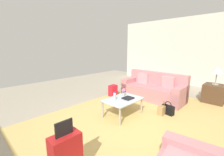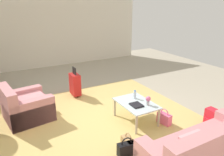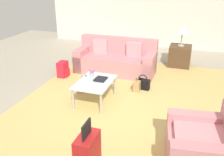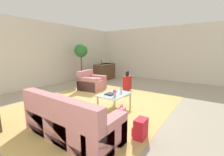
% 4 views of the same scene
% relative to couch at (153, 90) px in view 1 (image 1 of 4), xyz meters
% --- Properties ---
extents(ground_plane, '(12.00, 12.00, 0.00)m').
position_rel_couch_xyz_m(ground_plane, '(2.19, 0.60, -0.31)').
color(ground_plane, '#A89E89').
extents(wall_left, '(0.12, 8.00, 3.10)m').
position_rel_couch_xyz_m(wall_left, '(-2.87, 0.60, 1.24)').
color(wall_left, silver).
rests_on(wall_left, ground).
extents(area_rug, '(5.20, 4.40, 0.01)m').
position_rel_couch_xyz_m(area_rug, '(1.59, 0.80, -0.31)').
color(area_rug, tan).
rests_on(area_rug, ground).
extents(couch, '(0.84, 2.11, 0.90)m').
position_rel_couch_xyz_m(couch, '(0.00, 0.00, 0.00)').
color(couch, '#C67F84').
rests_on(couch, ground).
extents(coffee_table, '(0.98, 0.68, 0.45)m').
position_rel_couch_xyz_m(coffee_table, '(1.79, 0.10, 0.08)').
color(coffee_table, silver).
rests_on(coffee_table, ground).
extents(water_bottle, '(0.06, 0.06, 0.20)m').
position_rel_couch_xyz_m(water_bottle, '(1.99, -0.00, 0.24)').
color(water_bottle, silver).
rests_on(water_bottle, coffee_table).
extents(coffee_table_book, '(0.27, 0.24, 0.03)m').
position_rel_couch_xyz_m(coffee_table_book, '(1.67, 0.18, 0.16)').
color(coffee_table_book, black).
rests_on(coffee_table_book, coffee_table).
extents(flower_vase, '(0.11, 0.11, 0.21)m').
position_rel_couch_xyz_m(flower_vase, '(1.57, -0.05, 0.26)').
color(flower_vase, '#B2B7BC').
rests_on(flower_vase, coffee_table).
extents(side_table, '(0.60, 0.60, 0.58)m').
position_rel_couch_xyz_m(side_table, '(-1.01, 1.60, -0.02)').
color(side_table, '#513823').
rests_on(side_table, ground).
extents(table_lamp, '(0.36, 0.36, 0.57)m').
position_rel_couch_xyz_m(table_lamp, '(-1.01, 1.60, 0.73)').
color(table_lamp, '#ADA899').
rests_on(table_lamp, side_table).
extents(suitcase_red, '(0.40, 0.22, 0.85)m').
position_rel_couch_xyz_m(suitcase_red, '(3.79, 0.80, 0.05)').
color(suitcase_red, red).
rests_on(suitcase_red, ground).
extents(handbag_tan, '(0.32, 0.14, 0.36)m').
position_rel_couch_xyz_m(handbag_tan, '(0.99, 0.82, -0.18)').
color(handbag_tan, tan).
rests_on(handbag_tan, ground).
extents(handbag_pink, '(0.34, 0.19, 0.36)m').
position_rel_couch_xyz_m(handbag_pink, '(1.39, -0.38, -0.18)').
color(handbag_pink, pink).
rests_on(handbag_pink, ground).
extents(handbag_black, '(0.18, 0.34, 0.36)m').
position_rel_couch_xyz_m(handbag_black, '(0.89, 0.92, -0.18)').
color(handbag_black, black).
rests_on(handbag_black, ground).
extents(backpack_red, '(0.30, 0.25, 0.40)m').
position_rel_couch_xyz_m(backpack_red, '(0.79, -1.19, -0.12)').
color(backpack_red, red).
rests_on(backpack_red, ground).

